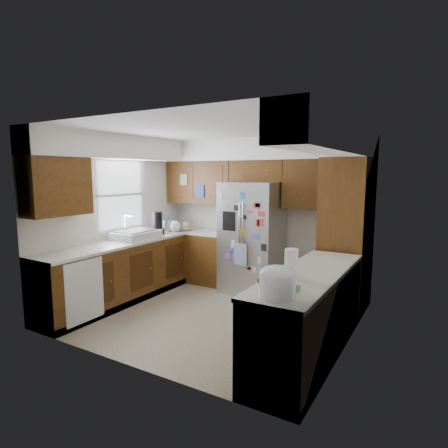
% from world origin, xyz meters
% --- Properties ---
extents(floor, '(3.60, 3.60, 0.00)m').
position_xyz_m(floor, '(0.00, 0.00, 0.00)').
color(floor, gray).
rests_on(floor, ground).
extents(room_shell, '(3.64, 3.24, 2.52)m').
position_xyz_m(room_shell, '(-0.11, 0.36, 1.82)').
color(room_shell, silver).
rests_on(room_shell, ground).
extents(left_counter_run, '(1.36, 3.20, 0.92)m').
position_xyz_m(left_counter_run, '(-1.36, 0.03, 0.43)').
color(left_counter_run, '#3E260C').
rests_on(left_counter_run, ground).
extents(right_counter_run, '(0.63, 2.25, 0.92)m').
position_xyz_m(right_counter_run, '(1.50, -0.47, 0.42)').
color(right_counter_run, '#3E260C').
rests_on(right_counter_run, ground).
extents(pantry, '(0.60, 0.90, 2.15)m').
position_xyz_m(pantry, '(1.50, 1.15, 1.07)').
color(pantry, '#3E260C').
rests_on(pantry, ground).
extents(fridge, '(0.90, 0.79, 1.80)m').
position_xyz_m(fridge, '(-0.00, 1.20, 0.90)').
color(fridge, '#ADACB2').
rests_on(fridge, ground).
extents(bridge_cabinet, '(0.96, 0.34, 0.35)m').
position_xyz_m(bridge_cabinet, '(0.00, 1.43, 1.98)').
color(bridge_cabinet, '#3E260C').
rests_on(bridge_cabinet, fridge).
extents(fridge_top_items, '(0.86, 0.29, 0.25)m').
position_xyz_m(fridge_top_items, '(0.02, 1.43, 2.27)').
color(fridge_top_items, '#2221AE').
rests_on(fridge_top_items, bridge_cabinet).
extents(sink_assembly, '(0.52, 0.70, 0.37)m').
position_xyz_m(sink_assembly, '(-1.50, 0.10, 0.99)').
color(sink_assembly, silver).
rests_on(sink_assembly, left_counter_run).
extents(left_counter_clutter, '(0.42, 0.83, 0.38)m').
position_xyz_m(left_counter_clutter, '(-1.46, 0.82, 1.05)').
color(left_counter_clutter, black).
rests_on(left_counter_clutter, left_counter_run).
extents(rice_cooker, '(0.32, 0.31, 0.27)m').
position_xyz_m(rice_cooker, '(1.50, -1.38, 1.06)').
color(rice_cooker, white).
rests_on(rice_cooker, right_counter_run).
extents(paper_towel, '(0.13, 0.13, 0.29)m').
position_xyz_m(paper_towel, '(1.40, -0.78, 1.07)').
color(paper_towel, white).
rests_on(paper_towel, right_counter_run).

